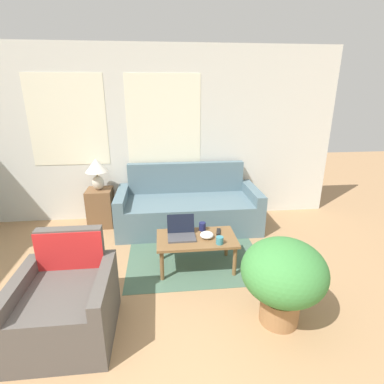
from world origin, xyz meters
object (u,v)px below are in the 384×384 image
(table_lamp, at_px, (97,169))
(tv_remote, at_px, (218,232))
(potted_plant, at_px, (283,275))
(coffee_table, at_px, (197,241))
(cup_navy, at_px, (202,226))
(couch, at_px, (188,209))
(laptop, at_px, (181,232))
(snack_bowl, at_px, (207,235))
(armchair, at_px, (67,305))
(cup_yellow, at_px, (220,240))

(table_lamp, xyz_separation_m, tv_remote, (1.58, -1.20, -0.49))
(tv_remote, bearing_deg, potted_plant, -70.75)
(coffee_table, xyz_separation_m, cup_navy, (0.09, 0.18, 0.10))
(couch, height_order, coffee_table, couch)
(laptop, height_order, potted_plant, potted_plant)
(cup_navy, distance_m, potted_plant, 1.24)
(couch, distance_m, coffee_table, 1.13)
(tv_remote, bearing_deg, snack_bowl, -143.34)
(cup_navy, bearing_deg, potted_plant, -64.05)
(snack_bowl, bearing_deg, armchair, -147.30)
(laptop, distance_m, potted_plant, 1.27)
(coffee_table, distance_m, tv_remote, 0.29)
(coffee_table, bearing_deg, tv_remote, 19.63)
(table_lamp, bearing_deg, snack_bowl, -42.87)
(laptop, bearing_deg, cup_yellow, -28.14)
(table_lamp, distance_m, tv_remote, 2.04)
(laptop, xyz_separation_m, potted_plant, (0.80, -0.98, 0.05))
(laptop, height_order, tv_remote, laptop)
(tv_remote, bearing_deg, coffee_table, -160.37)
(armchair, distance_m, coffee_table, 1.48)
(cup_yellow, xyz_separation_m, potted_plant, (0.40, -0.77, 0.06))
(couch, height_order, tv_remote, couch)
(cup_navy, xyz_separation_m, snack_bowl, (0.02, -0.20, -0.01))
(cup_navy, relative_size, potted_plant, 0.12)
(couch, distance_m, laptop, 1.11)
(couch, distance_m, potted_plant, 2.17)
(couch, bearing_deg, snack_bowl, -84.77)
(coffee_table, relative_size, cup_yellow, 10.93)
(couch, bearing_deg, potted_plant, -73.20)
(couch, relative_size, coffee_table, 2.28)
(cup_navy, bearing_deg, snack_bowl, -83.23)
(snack_bowl, xyz_separation_m, potted_plant, (0.52, -0.92, 0.06))
(table_lamp, distance_m, coffee_table, 1.92)
(couch, height_order, armchair, couch)
(laptop, bearing_deg, coffee_table, -15.02)
(coffee_table, xyz_separation_m, snack_bowl, (0.11, -0.02, 0.08))
(table_lamp, xyz_separation_m, cup_navy, (1.39, -1.12, -0.45))
(armchair, distance_m, snack_bowl, 1.57)
(cup_navy, xyz_separation_m, cup_yellow, (0.14, -0.35, -0.01))
(laptop, height_order, cup_yellow, laptop)
(table_lamp, distance_m, snack_bowl, 1.99)
(table_lamp, bearing_deg, potted_plant, -49.07)
(table_lamp, bearing_deg, laptop, -47.82)
(couch, bearing_deg, armchair, -121.24)
(coffee_table, distance_m, snack_bowl, 0.14)
(snack_bowl, height_order, potted_plant, potted_plant)
(laptop, distance_m, tv_remote, 0.45)
(cup_navy, distance_m, snack_bowl, 0.20)
(armchair, xyz_separation_m, cup_yellow, (1.43, 0.69, 0.15))
(couch, xyz_separation_m, cup_yellow, (0.22, -1.30, 0.15))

